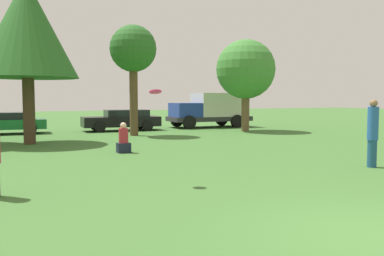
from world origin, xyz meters
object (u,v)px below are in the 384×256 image
tree_2 (133,51)px  person_catcher (373,132)px  bystander_sitting (124,140)px  parked_car_black (122,120)px  tree_1 (27,28)px  frisbee (155,92)px  delivery_truck_blue (211,109)px  tree_3 (246,70)px  parked_car_green (4,122)px

tree_2 → person_catcher: bearing=-76.1°
bystander_sitting → parked_car_black: bearing=74.1°
person_catcher → tree_1: (-8.29, 10.55, 3.89)m
frisbee → parked_car_black: bearing=76.6°
parked_car_black → delivery_truck_blue: bearing=-174.0°
delivery_truck_blue → tree_2: bearing=32.5°
tree_1 → tree_2: size_ratio=1.22×
tree_2 → parked_car_black: 5.08m
tree_3 → frisbee: bearing=-130.9°
frisbee → tree_1: tree_1 is taller
person_catcher → parked_car_black: size_ratio=0.41×
tree_1 → tree_2: tree_1 is taller
frisbee → delivery_truck_blue: 18.43m
tree_3 → parked_car_black: bearing=151.5°
tree_2 → frisbee: bearing=-105.4°
tree_3 → parked_car_black: size_ratio=1.16×
tree_2 → parked_car_green: size_ratio=1.27×
tree_3 → tree_2: bearing=179.2°
tree_2 → tree_3: tree_2 is taller
frisbee → parked_car_black: size_ratio=0.06×
bystander_sitting → parked_car_black: 10.11m
parked_car_green → tree_2: bearing=150.4°
bystander_sitting → parked_car_green: bearing=109.8°
bystander_sitting → delivery_truck_blue: bearing=47.9°
tree_1 → person_catcher: bearing=-51.9°
person_catcher → parked_car_black: (-2.69, 15.81, -0.33)m
parked_car_green → delivery_truck_blue: size_ratio=0.81×
frisbee → tree_2: bearing=74.6°
frisbee → parked_car_green: 16.05m
frisbee → bystander_sitting: frisbee is taller
delivery_truck_blue → bystander_sitting: bearing=51.2°
parked_car_green → frisbee: bearing=103.5°
person_catcher → delivery_truck_blue: bearing=-97.7°
parked_car_black → bystander_sitting: bearing=77.4°
tree_3 → parked_car_green: size_ratio=1.20×
frisbee → bystander_sitting: 5.81m
person_catcher → parked_car_green: (-9.15, 16.32, -0.35)m
tree_3 → delivery_truck_blue: (-0.21, 3.82, -2.39)m
bystander_sitting → frisbee: bearing=-98.8°
parked_car_black → tree_1: bearing=46.5°
person_catcher → frisbee: frisbee is taller
tree_2 → delivery_truck_blue: size_ratio=1.03×
frisbee → tree_3: tree_3 is taller
tree_3 → parked_car_green: 13.90m
tree_2 → parked_car_green: bearing=147.1°
tree_3 → delivery_truck_blue: tree_3 is taller
person_catcher → parked_car_green: size_ratio=0.43×
parked_car_green → delivery_truck_blue: delivery_truck_blue is taller
tree_1 → delivery_truck_blue: (11.88, 5.55, -3.64)m
parked_car_green → delivery_truck_blue: (12.75, -0.21, 0.60)m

